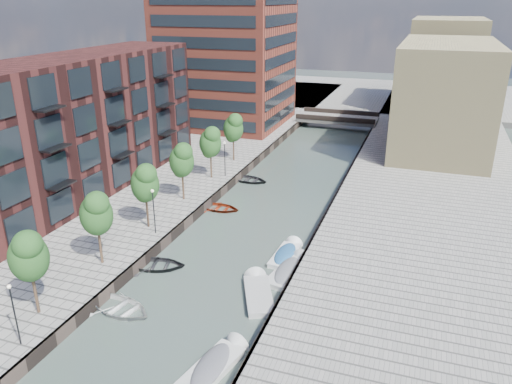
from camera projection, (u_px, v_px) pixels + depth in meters
The scene contains 29 objects.
water at pixel (284, 191), 56.25m from camera, with size 300.00×300.00×0.00m, color #38473F.
quay_left at pixel (28, 156), 67.12m from camera, with size 60.00×140.00×1.00m, color gray.
quay_right at pixel (434, 205), 51.15m from camera, with size 20.00×140.00×1.00m, color gray.
quay_wall_left at pixel (234, 181), 57.94m from camera, with size 0.25×140.00×1.00m, color #332823.
quay_wall_right at pixel (338, 194), 54.19m from camera, with size 0.25×140.00×1.00m, color #332823.
far_closure at pixel (361, 95), 108.81m from camera, with size 80.00×40.00×1.00m, color gray.
apartment_block at pixel (70, 128), 50.68m from camera, with size 8.00×38.00×14.00m, color black.
tower at pixel (226, 28), 77.61m from camera, with size 18.00×18.00×30.00m, color brown.
tan_block_near at pixel (444, 95), 67.75m from camera, with size 12.00×25.00×14.00m, color tan.
tan_block_far at pixel (444, 65), 90.24m from camera, with size 12.00×20.00×16.00m, color tan.
bridge at pixel (338, 118), 83.87m from camera, with size 13.00×6.00×1.30m.
tree_1 at pixel (28, 254), 31.43m from camera, with size 2.50×2.50×5.95m.
tree_2 at pixel (96, 212), 37.58m from camera, with size 2.50×2.50×5.95m.
tree_3 at pixel (145, 182), 43.74m from camera, with size 2.50×2.50×5.95m.
tree_4 at pixel (182, 159), 49.89m from camera, with size 2.50×2.50×5.95m.
tree_5 at pixel (210, 141), 56.04m from camera, with size 2.50×2.50×5.95m.
tree_6 at pixel (233, 127), 62.19m from camera, with size 2.50×2.50×5.95m.
lamp_0 at pixel (14, 308), 29.05m from camera, with size 0.24×0.24×4.12m.
lamp_1 at pixel (154, 207), 43.11m from camera, with size 0.24×0.24×4.12m.
lamp_2 at pixel (225, 155), 57.18m from camera, with size 0.24×0.24×4.12m.
sloop_1 at pixel (157, 268), 40.37m from camera, with size 3.31×4.64×0.96m, color #232326.
sloop_2 at pixel (220, 210), 51.37m from camera, with size 3.05×4.27×0.88m, color maroon.
sloop_3 at pixel (121, 311), 34.78m from camera, with size 3.55×4.97×1.03m, color silver.
sloop_4 at pixel (249, 181), 59.25m from camera, with size 3.28×4.60×0.95m, color #232225.
motorboat_1 at pixel (216, 364), 29.43m from camera, with size 2.85×5.46×1.73m.
motorboat_2 at pixel (258, 292), 36.87m from camera, with size 3.88×5.64×1.79m.
motorboat_3 at pixel (287, 253), 42.20m from camera, with size 1.84×4.82×1.58m.
motorboat_4 at pixel (290, 270), 39.57m from camera, with size 2.63×5.52×1.77m.
car at pixel (405, 131), 74.79m from camera, with size 1.73×4.30×1.46m, color #999C9D.
Camera 1 is at (14.26, -10.53, 20.44)m, focal length 35.00 mm.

